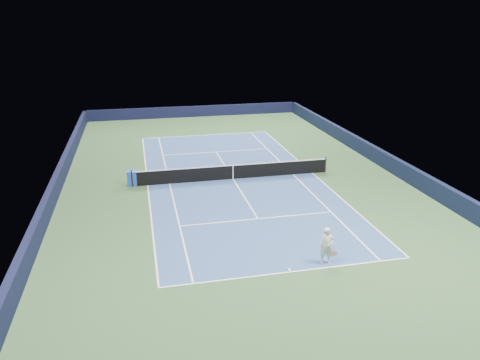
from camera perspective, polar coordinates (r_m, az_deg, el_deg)
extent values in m
plane|color=#2C4B29|center=(30.49, -0.85, 0.12)|extent=(40.00, 40.00, 0.00)
cube|color=black|center=(49.26, -5.63, 8.32)|extent=(22.00, 0.35, 1.10)
cube|color=black|center=(34.08, 17.27, 2.32)|extent=(0.35, 40.00, 1.10)
cube|color=black|center=(30.16, -21.43, -0.41)|extent=(0.35, 40.00, 1.10)
cube|color=navy|center=(30.49, -0.85, 0.13)|extent=(10.97, 23.77, 0.01)
cube|color=white|center=(41.70, -4.21, 5.50)|extent=(10.97, 0.08, 0.00)
cube|color=white|center=(20.06, 6.24, -11.07)|extent=(10.97, 0.08, 0.00)
cube|color=white|center=(31.99, 8.81, 0.86)|extent=(0.08, 23.77, 0.00)
cube|color=white|center=(29.92, -11.19, -0.64)|extent=(0.08, 23.77, 0.00)
cube|color=white|center=(31.53, 6.48, 0.69)|extent=(0.08, 23.77, 0.00)
cube|color=white|center=(29.97, -8.58, -0.44)|extent=(0.08, 23.77, 0.00)
cube|color=white|center=(36.47, -2.92, 3.44)|extent=(8.23, 0.08, 0.00)
cube|color=white|center=(24.71, 2.19, -4.74)|extent=(8.23, 0.08, 0.00)
cube|color=white|center=(30.48, -0.86, 0.14)|extent=(0.08, 12.80, 0.00)
cube|color=white|center=(41.55, -4.18, 5.45)|extent=(0.08, 0.30, 0.00)
cube|color=white|center=(20.18, 6.11, -10.86)|extent=(0.08, 0.30, 0.00)
cylinder|color=black|center=(29.75, -13.01, 0.18)|extent=(0.10, 0.10, 1.07)
cylinder|color=black|center=(32.16, 10.38, 1.86)|extent=(0.10, 0.10, 1.07)
cube|color=black|center=(30.34, -0.86, 0.93)|extent=(12.80, 0.03, 0.91)
cube|color=white|center=(30.18, -0.86, 1.81)|extent=(12.80, 0.04, 0.06)
cube|color=white|center=(30.34, -0.86, 0.93)|extent=(0.05, 0.04, 0.91)
cube|color=#1E43B6|center=(30.01, -13.01, 0.23)|extent=(0.62, 0.57, 0.95)
cube|color=white|center=(30.01, -12.45, 0.23)|extent=(0.08, 0.42, 0.42)
imported|color=silver|center=(20.52, 10.54, -7.90)|extent=(0.66, 0.49, 1.66)
cylinder|color=#CB839F|center=(20.66, 11.40, -8.19)|extent=(0.03, 0.03, 0.27)
cylinder|color=black|center=(20.78, 11.35, -8.77)|extent=(0.27, 0.02, 0.27)
cylinder|color=pink|center=(20.78, 11.35, -8.77)|extent=(0.29, 0.03, 0.29)
sphere|color=#B4DB2E|center=(21.00, 9.89, -4.51)|extent=(0.07, 0.07, 0.07)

